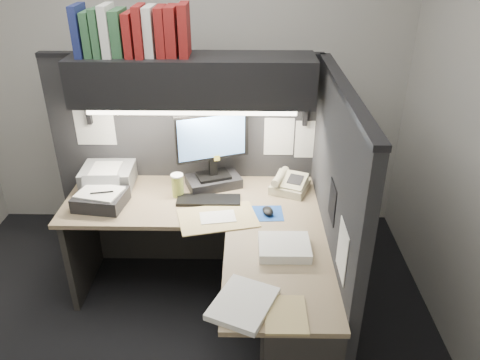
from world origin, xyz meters
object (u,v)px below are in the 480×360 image
(desk, at_px, (238,288))
(overhead_shelf, at_px, (193,80))
(coffee_cup, at_px, (178,186))
(telephone, at_px, (290,184))
(monitor, at_px, (213,158))
(printer, at_px, (108,176))
(notebook_stack, at_px, (101,199))
(keyboard, at_px, (209,200))

(desk, distance_m, overhead_shelf, 1.33)
(coffee_cup, bearing_deg, telephone, 6.60)
(desk, relative_size, monitor, 3.09)
(monitor, xyz_separation_m, printer, (-0.75, 0.00, -0.15))
(notebook_stack, bearing_deg, desk, -27.21)
(keyboard, height_order, notebook_stack, notebook_stack)
(coffee_cup, xyz_separation_m, printer, (-0.51, 0.14, -0.00))
(coffee_cup, relative_size, notebook_stack, 0.48)
(desk, bearing_deg, coffee_cup, 124.69)
(overhead_shelf, height_order, keyboard, overhead_shelf)
(telephone, height_order, notebook_stack, telephone)
(overhead_shelf, relative_size, telephone, 6.33)
(monitor, distance_m, notebook_stack, 0.79)
(overhead_shelf, relative_size, coffee_cup, 10.24)
(desk, distance_m, keyboard, 0.64)
(desk, relative_size, notebook_stack, 5.43)
(monitor, height_order, notebook_stack, monitor)
(desk, relative_size, printer, 4.81)
(overhead_shelf, relative_size, notebook_stack, 4.95)
(desk, xyz_separation_m, telephone, (0.35, 0.70, 0.33))
(overhead_shelf, distance_m, printer, 0.94)
(printer, bearing_deg, telephone, -4.58)
(desk, xyz_separation_m, printer, (-0.93, 0.75, 0.36))
(telephone, bearing_deg, monitor, -163.36)
(overhead_shelf, bearing_deg, telephone, -4.86)
(desk, xyz_separation_m, monitor, (-0.19, 0.75, 0.51))
(telephone, xyz_separation_m, notebook_stack, (-1.26, -0.23, -0.00))
(telephone, bearing_deg, notebook_stack, -147.33)
(monitor, xyz_separation_m, telephone, (0.54, -0.05, -0.17))
(printer, bearing_deg, keyboard, -18.89)
(overhead_shelf, xyz_separation_m, coffee_cup, (-0.12, -0.14, -0.69))
(desk, distance_m, notebook_stack, 1.08)
(desk, bearing_deg, printer, 141.15)
(overhead_shelf, distance_m, keyboard, 0.80)
(keyboard, xyz_separation_m, coffee_cup, (-0.21, 0.07, 0.07))
(coffee_cup, distance_m, notebook_stack, 0.51)
(overhead_shelf, xyz_separation_m, telephone, (0.65, -0.06, -0.72))
(monitor, bearing_deg, desk, -96.82)
(desk, relative_size, keyboard, 3.99)
(overhead_shelf, xyz_separation_m, keyboard, (0.09, -0.22, -0.76))
(monitor, relative_size, coffee_cup, 3.63)
(overhead_shelf, height_order, telephone, overhead_shelf)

